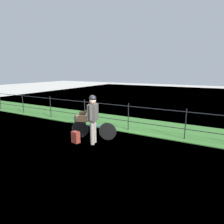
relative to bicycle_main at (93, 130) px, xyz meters
name	(u,v)px	position (x,y,z in m)	size (l,w,h in m)	color
ground_plane	(104,146)	(0.71, -0.39, -0.34)	(60.00, 60.00, 0.00)	beige
grass_strip	(136,125)	(0.71, 2.43, -0.33)	(27.00, 2.40, 0.03)	#38702D
harbor_water	(174,102)	(0.71, 10.27, -0.34)	(30.00, 30.00, 0.00)	slate
iron_fence	(128,115)	(0.71, 1.53, 0.33)	(18.04, 0.04, 1.15)	black
bicycle_main	(93,130)	(0.00, 0.00, 0.00)	(1.66, 0.50, 0.64)	black
wooden_crate	(83,118)	(-0.38, -0.10, 0.42)	(0.39, 0.28, 0.24)	#A87F51
terrier_dog	(83,113)	(-0.36, -0.10, 0.62)	(0.32, 0.21, 0.18)	#4C3D2D
cyclist_person	(93,115)	(0.28, -0.39, 0.66)	(0.36, 0.52, 1.68)	gray
backpack_on_paving	(76,137)	(-0.30, -0.63, -0.14)	(0.28, 0.18, 0.40)	maroon
mooring_bollard	(77,121)	(-1.64, 1.03, -0.10)	(0.20, 0.20, 0.47)	#38383D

